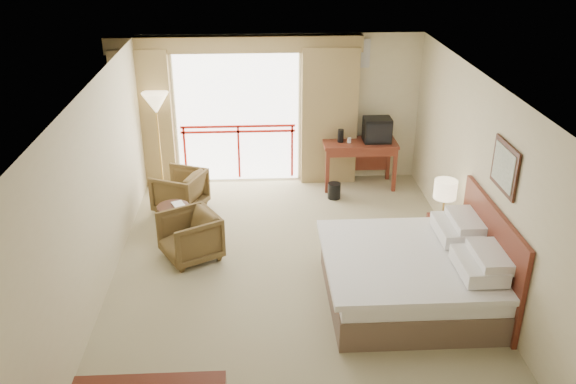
{
  "coord_description": "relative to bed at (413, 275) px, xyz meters",
  "views": [
    {
      "loc": [
        -0.46,
        -7.13,
        4.62
      ],
      "look_at": [
        -0.05,
        0.4,
        1.13
      ],
      "focal_mm": 38.0,
      "sensor_mm": 36.0,
      "label": 1
    }
  ],
  "objects": [
    {
      "name": "floor",
      "position": [
        -1.5,
        0.6,
        -0.38
      ],
      "size": [
        7.0,
        7.0,
        0.0
      ],
      "primitive_type": "plane",
      "color": "gray",
      "rests_on": "ground"
    },
    {
      "name": "ceiling",
      "position": [
        -1.5,
        0.6,
        2.32
      ],
      "size": [
        7.0,
        7.0,
        0.0
      ],
      "primitive_type": "plane",
      "rotation": [
        3.14,
        0.0,
        0.0
      ],
      "color": "white",
      "rests_on": "wall_back"
    },
    {
      "name": "wall_back",
      "position": [
        -1.5,
        4.1,
        0.97
      ],
      "size": [
        5.0,
        0.0,
        5.0
      ],
      "primitive_type": "plane",
      "rotation": [
        1.57,
        0.0,
        0.0
      ],
      "color": "beige",
      "rests_on": "ground"
    },
    {
      "name": "wall_front",
      "position": [
        -1.5,
        -2.9,
        0.97
      ],
      "size": [
        5.0,
        0.0,
        5.0
      ],
      "primitive_type": "plane",
      "rotation": [
        -1.57,
        0.0,
        0.0
      ],
      "color": "beige",
      "rests_on": "ground"
    },
    {
      "name": "wall_left",
      "position": [
        -4.0,
        0.6,
        0.97
      ],
      "size": [
        0.0,
        7.0,
        7.0
      ],
      "primitive_type": "plane",
      "rotation": [
        1.57,
        0.0,
        1.57
      ],
      "color": "beige",
      "rests_on": "ground"
    },
    {
      "name": "wall_right",
      "position": [
        1.0,
        0.6,
        0.97
      ],
      "size": [
        0.0,
        7.0,
        7.0
      ],
      "primitive_type": "plane",
      "rotation": [
        1.57,
        0.0,
        -1.57
      ],
      "color": "beige",
      "rests_on": "ground"
    },
    {
      "name": "balcony_door",
      "position": [
        -2.3,
        4.08,
        0.82
      ],
      "size": [
        2.4,
        0.0,
        2.4
      ],
      "primitive_type": "plane",
      "rotation": [
        1.57,
        0.0,
        0.0
      ],
      "color": "white",
      "rests_on": "wall_back"
    },
    {
      "name": "balcony_railing",
      "position": [
        -2.3,
        4.06,
        0.44
      ],
      "size": [
        2.09,
        0.03,
        1.02
      ],
      "color": "#B71A0F",
      "rests_on": "wall_back"
    },
    {
      "name": "curtain_left",
      "position": [
        -3.95,
        3.95,
        0.87
      ],
      "size": [
        1.0,
        0.26,
        2.5
      ],
      "primitive_type": "cube",
      "color": "olive",
      "rests_on": "wall_back"
    },
    {
      "name": "curtain_right",
      "position": [
        -0.65,
        3.95,
        0.87
      ],
      "size": [
        1.0,
        0.26,
        2.5
      ],
      "primitive_type": "cube",
      "color": "olive",
      "rests_on": "wall_back"
    },
    {
      "name": "valance",
      "position": [
        -2.3,
        3.98,
        2.17
      ],
      "size": [
        4.4,
        0.22,
        0.28
      ],
      "primitive_type": "cube",
      "color": "olive",
      "rests_on": "wall_back"
    },
    {
      "name": "hvac_vent",
      "position": [
        -0.2,
        4.07,
        1.97
      ],
      "size": [
        0.5,
        0.04,
        0.5
      ],
      "primitive_type": "cube",
      "color": "silver",
      "rests_on": "wall_back"
    },
    {
      "name": "bed",
      "position": [
        0.0,
        0.0,
        0.0
      ],
      "size": [
        2.13,
        2.06,
        0.97
      ],
      "color": "brown",
      "rests_on": "floor"
    },
    {
      "name": "headboard",
      "position": [
        0.96,
        0.0,
        0.27
      ],
      "size": [
        0.06,
        2.1,
        1.3
      ],
      "primitive_type": "cube",
      "color": "#5A2016",
      "rests_on": "wall_right"
    },
    {
      "name": "framed_art",
      "position": [
        0.97,
        0.0,
        1.47
      ],
      "size": [
        0.04,
        0.72,
        0.6
      ],
      "color": "black",
      "rests_on": "wall_right"
    },
    {
      "name": "nightstand",
      "position": [
        0.71,
        1.18,
        -0.1
      ],
      "size": [
        0.42,
        0.48,
        0.55
      ],
      "primitive_type": "cube",
      "rotation": [
        0.0,
        0.0,
        -0.07
      ],
      "color": "#5A2016",
      "rests_on": "floor"
    },
    {
      "name": "table_lamp",
      "position": [
        0.71,
        1.23,
        0.62
      ],
      "size": [
        0.33,
        0.33,
        0.58
      ],
      "rotation": [
        0.0,
        0.0,
        0.14
      ],
      "color": "tan",
      "rests_on": "nightstand"
    },
    {
      "name": "phone",
      "position": [
        0.66,
        1.03,
        0.21
      ],
      "size": [
        0.18,
        0.15,
        0.08
      ],
      "primitive_type": "cube",
      "rotation": [
        0.0,
        0.0,
        -0.09
      ],
      "color": "black",
      "rests_on": "nightstand"
    },
    {
      "name": "desk",
      "position": [
        -0.11,
        3.72,
        0.29
      ],
      "size": [
        1.32,
        0.64,
        0.86
      ],
      "rotation": [
        0.0,
        0.0,
        0.06
      ],
      "color": "#5A2016",
      "rests_on": "floor"
    },
    {
      "name": "tv",
      "position": [
        0.19,
        3.65,
        0.7
      ],
      "size": [
        0.48,
        0.38,
        0.44
      ],
      "rotation": [
        0.0,
        0.0,
        -0.27
      ],
      "color": "black",
      "rests_on": "desk"
    },
    {
      "name": "coffee_maker",
      "position": [
        -0.46,
        3.66,
        0.6
      ],
      "size": [
        0.11,
        0.11,
        0.24
      ],
      "primitive_type": "cylinder",
      "rotation": [
        0.0,
        0.0,
        -0.03
      ],
      "color": "black",
      "rests_on": "desk"
    },
    {
      "name": "cup",
      "position": [
        -0.31,
        3.61,
        0.53
      ],
      "size": [
        0.08,
        0.08,
        0.1
      ],
      "primitive_type": "cylinder",
      "rotation": [
        0.0,
        0.0,
        0.21
      ],
      "color": "white",
      "rests_on": "desk"
    },
    {
      "name": "wastebasket",
      "position": [
        -0.62,
        3.14,
        -0.24
      ],
      "size": [
        0.24,
        0.24,
        0.28
      ],
      "primitive_type": "cylinder",
      "rotation": [
        0.0,
        0.0,
        0.06
      ],
      "color": "black",
      "rests_on": "floor"
    },
    {
      "name": "armchair_far",
      "position": [
        -3.27,
        2.83,
        -0.38
      ],
      "size": [
        0.99,
        0.98,
        0.69
      ],
      "primitive_type": "imported",
      "rotation": [
        0.0,
        0.0,
        -1.98
      ],
      "color": "#4E3A1C",
      "rests_on": "floor"
    },
    {
      "name": "armchair_near",
      "position": [
        -2.95,
        1.23,
        -0.38
      ],
      "size": [
        1.03,
        1.03,
        0.7
      ],
      "primitive_type": "imported",
      "rotation": [
        0.0,
        0.0,
        -1.06
      ],
      "color": "#4E3A1C",
      "rests_on": "floor"
    },
    {
      "name": "side_table",
      "position": [
        -3.25,
        1.86,
        -0.01
      ],
      "size": [
        0.49,
        0.49,
        0.53
      ],
      "rotation": [
        0.0,
        0.0,
        -0.18
      ],
      "color": "black",
      "rests_on": "floor"
    },
    {
      "name": "book",
      "position": [
        -3.25,
        1.86,
        0.16
      ],
      "size": [
        0.24,
        0.27,
        0.02
      ],
      "primitive_type": "imported",
      "rotation": [
        0.0,
        0.0,
        0.41
      ],
      "color": "white",
      "rests_on": "side_table"
    },
    {
      "name": "floor_lamp",
      "position": [
        -3.67,
        3.67,
        1.18
      ],
      "size": [
        0.46,
        0.46,
        1.81
      ],
      "rotation": [
        0.0,
        0.0,
        -0.31
      ],
      "color": "tan",
      "rests_on": "floor"
    }
  ]
}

